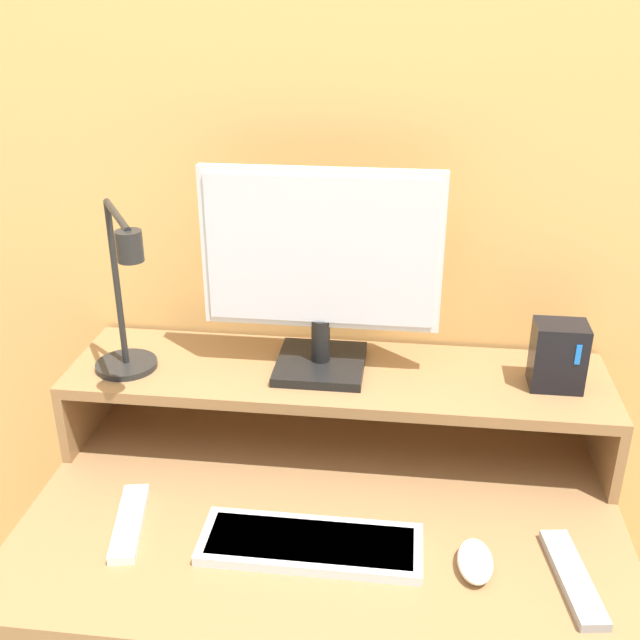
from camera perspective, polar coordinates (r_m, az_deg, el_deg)
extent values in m
cube|color=#E5AD60|center=(1.49, 2.11, 10.39)|extent=(6.00, 0.05, 2.50)
cube|color=olive|center=(1.39, 0.38, -14.31)|extent=(1.04, 0.67, 0.03)
cube|color=olive|center=(1.76, -17.53, -22.07)|extent=(0.03, 0.67, 0.73)
cube|color=olive|center=(1.62, -17.10, -5.55)|extent=(0.02, 0.27, 0.14)
cube|color=olive|center=(1.54, 20.72, -7.79)|extent=(0.02, 0.27, 0.14)
cube|color=olive|center=(1.45, 1.30, -4.26)|extent=(1.04, 0.27, 0.02)
cube|color=black|center=(1.45, 0.05, -3.35)|extent=(0.17, 0.18, 0.02)
cylinder|color=black|center=(1.43, 0.05, -1.53)|extent=(0.04, 0.04, 0.09)
cube|color=silver|center=(1.36, 0.08, 5.38)|extent=(0.44, 0.02, 0.30)
cube|color=silver|center=(1.35, 0.02, 5.23)|extent=(0.42, 0.01, 0.28)
cylinder|color=black|center=(1.50, -14.52, -3.32)|extent=(0.12, 0.12, 0.01)
cylinder|color=black|center=(1.44, -15.21, 2.55)|extent=(0.01, 0.01, 0.32)
cylinder|color=black|center=(1.30, -15.24, 7.71)|extent=(0.11, 0.16, 0.01)
cylinder|color=black|center=(1.22, -14.31, 5.48)|extent=(0.04, 0.04, 0.05)
cube|color=black|center=(1.43, 17.68, -2.60)|extent=(0.09, 0.07, 0.13)
cube|color=#1972F2|center=(1.40, 19.08, -2.51)|extent=(0.01, 0.00, 0.04)
cube|color=silver|center=(1.28, -0.72, -16.74)|extent=(0.37, 0.13, 0.02)
cube|color=#AFAFB3|center=(1.28, -0.72, -16.55)|extent=(0.34, 0.10, 0.01)
ellipsoid|color=white|center=(1.27, 11.74, -17.55)|extent=(0.06, 0.10, 0.03)
cube|color=white|center=(1.36, -14.31, -14.72)|extent=(0.08, 0.19, 0.02)
cube|color=#99999E|center=(1.29, 18.71, -18.09)|extent=(0.08, 0.21, 0.02)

